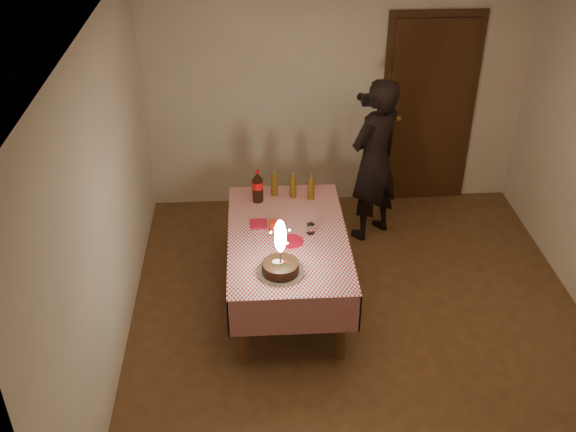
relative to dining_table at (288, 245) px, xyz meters
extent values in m
cube|color=brown|center=(0.61, -0.42, -0.63)|extent=(4.00, 4.50, 0.01)
cube|color=beige|center=(0.61, 1.83, 0.67)|extent=(4.00, 0.04, 2.60)
cube|color=beige|center=(-1.39, -0.42, 0.67)|extent=(0.04, 4.50, 2.60)
cube|color=silver|center=(0.61, -0.42, 1.97)|extent=(4.00, 4.50, 0.04)
cube|color=#472814|center=(1.61, 1.80, 0.40)|extent=(0.85, 0.05, 2.05)
sphere|color=#B28C33|center=(1.29, 1.75, 0.37)|extent=(0.06, 0.06, 0.06)
cube|color=brown|center=(0.00, 0.00, 0.07)|extent=(0.90, 1.60, 0.04)
cylinder|color=brown|center=(-0.39, -0.74, -0.29)|extent=(0.07, 0.07, 0.67)
cylinder|color=brown|center=(0.39, -0.74, -0.29)|extent=(0.07, 0.07, 0.67)
cylinder|color=brown|center=(-0.39, 0.74, -0.29)|extent=(0.07, 0.07, 0.67)
cylinder|color=brown|center=(0.39, 0.74, -0.29)|extent=(0.07, 0.07, 0.67)
cube|color=beige|center=(0.00, 0.00, 0.09)|extent=(1.02, 1.72, 0.01)
cube|color=beige|center=(0.00, -0.85, -0.08)|extent=(1.02, 0.01, 0.34)
cube|color=beige|center=(0.00, 0.85, -0.08)|extent=(1.02, 0.01, 0.34)
cube|color=beige|center=(-0.50, 0.00, -0.08)|extent=(0.01, 1.72, 0.34)
cube|color=beige|center=(0.50, 0.00, -0.08)|extent=(0.01, 1.72, 0.34)
cylinder|color=white|center=(-0.09, -0.53, 0.10)|extent=(0.36, 0.36, 0.01)
cylinder|color=black|center=(-0.09, -0.53, 0.15)|extent=(0.29, 0.29, 0.09)
cylinder|color=white|center=(-0.11, -0.51, 0.19)|extent=(0.07, 0.07, 0.00)
sphere|color=red|center=(-0.05, -0.54, 0.20)|extent=(0.02, 0.02, 0.02)
cube|color=#19721E|center=(-0.04, -0.55, 0.19)|extent=(0.02, 0.01, 0.00)
cube|color=#19721E|center=(-0.06, -0.55, 0.19)|extent=(0.01, 0.02, 0.00)
cylinder|color=#262628|center=(-0.09, -0.53, 0.25)|extent=(0.01, 0.01, 0.12)
ellipsoid|color=#FFF2BF|center=(-0.09, -0.53, 0.44)|extent=(0.09, 0.09, 0.29)
sphere|color=white|center=(-0.09, -0.53, 0.33)|extent=(0.04, 0.04, 0.04)
cylinder|color=red|center=(0.02, -0.10, 0.10)|extent=(0.22, 0.22, 0.01)
cylinder|color=red|center=(-0.11, 0.07, 0.15)|extent=(0.08, 0.08, 0.10)
cylinder|color=silver|center=(0.20, 0.02, 0.14)|extent=(0.07, 0.07, 0.09)
cube|color=maroon|center=(-0.24, 0.18, 0.11)|extent=(0.15, 0.15, 0.02)
cylinder|color=black|center=(-0.24, 0.59, 0.21)|extent=(0.10, 0.10, 0.22)
cylinder|color=red|center=(-0.24, 0.59, 0.27)|extent=(0.10, 0.10, 0.07)
cone|color=black|center=(-0.24, 0.59, 0.36)|extent=(0.10, 0.10, 0.08)
cylinder|color=red|center=(-0.24, 0.59, 0.40)|extent=(0.03, 0.03, 0.02)
cylinder|color=#583C0F|center=(-0.08, 0.69, 0.19)|extent=(0.06, 0.06, 0.18)
cone|color=#583C0F|center=(-0.08, 0.69, 0.31)|extent=(0.06, 0.06, 0.06)
cylinder|color=olive|center=(-0.08, 0.69, 0.34)|extent=(0.02, 0.02, 0.02)
cylinder|color=#583C0F|center=(0.25, 0.61, 0.19)|extent=(0.06, 0.06, 0.18)
cone|color=#583C0F|center=(0.25, 0.61, 0.31)|extent=(0.06, 0.06, 0.06)
cylinder|color=olive|center=(0.25, 0.61, 0.34)|extent=(0.02, 0.02, 0.02)
cylinder|color=#583C0F|center=(0.09, 0.65, 0.19)|extent=(0.06, 0.06, 0.18)
cone|color=#583C0F|center=(0.09, 0.65, 0.31)|extent=(0.06, 0.06, 0.06)
cylinder|color=olive|center=(0.09, 0.65, 0.34)|extent=(0.02, 0.02, 0.02)
imported|color=black|center=(0.93, 1.09, 0.22)|extent=(0.74, 0.70, 1.70)
cube|color=black|center=(0.85, 1.19, 0.82)|extent=(0.16, 0.15, 0.10)
cylinder|color=black|center=(0.80, 1.25, 0.82)|extent=(0.11, 0.11, 0.08)
camera|label=1|loc=(-0.29, -4.78, 3.29)|focal=42.00mm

